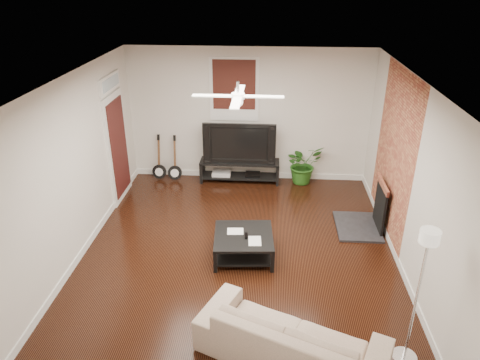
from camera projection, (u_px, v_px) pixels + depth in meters
name	position (u px, v px, depth m)	size (l,w,h in m)	color
room	(238.00, 176.00, 6.57)	(5.01, 6.01, 2.81)	black
brick_accent	(394.00, 155.00, 7.31)	(0.02, 2.20, 2.80)	#984131
fireplace	(369.00, 205.00, 7.73)	(0.80, 1.10, 0.92)	black
window_back	(234.00, 90.00, 9.02)	(1.00, 0.06, 1.30)	#37180F
door_left	(117.00, 138.00, 8.50)	(0.08, 1.00, 2.50)	white
tv_stand	(240.00, 171.00, 9.58)	(1.68, 0.45, 0.47)	black
tv	(240.00, 141.00, 9.31)	(1.51, 0.20, 0.87)	black
coffee_table	(244.00, 245.00, 7.08)	(0.91, 0.91, 0.38)	black
sofa	(291.00, 338.00, 5.14)	(2.17, 0.85, 0.63)	tan
floor_lamp	(417.00, 299.00, 4.90)	(0.29, 0.29, 1.77)	silver
potted_plant	(303.00, 164.00, 9.45)	(0.76, 0.66, 0.85)	#255C1A
guitar_left	(158.00, 158.00, 9.56)	(0.30, 0.21, 0.98)	black
guitar_right	(174.00, 159.00, 9.51)	(0.30, 0.21, 0.98)	black
ceiling_fan	(238.00, 96.00, 6.05)	(1.24, 1.24, 0.32)	white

